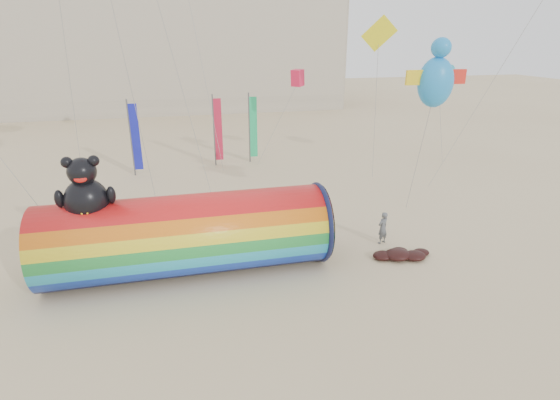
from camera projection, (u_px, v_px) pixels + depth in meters
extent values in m
plane|color=#CCB58C|center=(277.00, 267.00, 18.30)|extent=(160.00, 160.00, 0.00)
cube|color=#B7AD99|center=(98.00, 27.00, 53.97)|extent=(60.00, 15.00, 20.00)
cube|color=#28303D|center=(87.00, 21.00, 46.92)|extent=(59.50, 0.12, 17.00)
cylinder|color=red|center=(188.00, 235.00, 17.43)|extent=(11.17, 3.26, 3.26)
torus|color=#0F1438|center=(319.00, 222.00, 18.63)|extent=(0.22, 3.42, 3.42)
cylinder|color=black|center=(321.00, 222.00, 18.66)|extent=(0.06, 3.23, 3.23)
ellipsoid|color=black|center=(87.00, 201.00, 16.03)|extent=(1.59, 1.42, 1.68)
ellipsoid|color=yellow|center=(85.00, 208.00, 15.60)|extent=(0.82, 0.36, 0.72)
sphere|color=black|center=(82.00, 172.00, 15.64)|extent=(1.02, 1.02, 1.02)
sphere|color=black|center=(67.00, 162.00, 15.41)|extent=(0.41, 0.41, 0.41)
sphere|color=black|center=(94.00, 161.00, 15.60)|extent=(0.41, 0.41, 0.41)
ellipsoid|color=red|center=(80.00, 179.00, 15.31)|extent=(0.45, 0.16, 0.29)
ellipsoid|color=black|center=(59.00, 199.00, 15.69)|extent=(0.34, 0.34, 0.67)
ellipsoid|color=black|center=(111.00, 195.00, 16.08)|extent=(0.34, 0.34, 0.67)
imported|color=#55595D|center=(383.00, 228.00, 20.13)|extent=(0.66, 0.56, 1.54)
ellipsoid|color=#360E09|center=(398.00, 255.00, 18.87)|extent=(1.17, 0.99, 0.41)
ellipsoid|color=#360E09|center=(414.00, 256.00, 18.85)|extent=(0.99, 0.84, 0.34)
ellipsoid|color=#360E09|center=(383.00, 256.00, 18.89)|extent=(0.91, 0.77, 0.32)
ellipsoid|color=#360E09|center=(399.00, 251.00, 19.32)|extent=(0.78, 0.66, 0.27)
ellipsoid|color=#360E09|center=(421.00, 252.00, 19.25)|extent=(0.73, 0.62, 0.25)
cylinder|color=#59595E|center=(131.00, 138.00, 29.37)|extent=(0.10, 0.10, 5.20)
cube|color=#171CAE|center=(136.00, 137.00, 29.42)|extent=(0.56, 0.06, 4.50)
cylinder|color=#59595E|center=(214.00, 131.00, 31.70)|extent=(0.10, 0.10, 5.20)
cube|color=#C01B3A|center=(218.00, 130.00, 31.75)|extent=(0.56, 0.06, 4.50)
cylinder|color=#59595E|center=(249.00, 128.00, 32.57)|extent=(0.10, 0.10, 5.20)
cube|color=#1CB86D|center=(253.00, 127.00, 32.62)|extent=(0.56, 0.06, 4.50)
ellipsoid|color=#1E88D9|center=(436.00, 82.00, 18.19)|extent=(1.55, 1.20, 2.06)
cube|color=#FEF51A|center=(379.00, 33.00, 23.61)|extent=(1.14, 0.06, 1.60)
cone|color=#1791B8|center=(439.00, 77.00, 29.17)|extent=(1.61, 1.61, 1.45)
cube|color=#E91944|center=(298.00, 78.00, 28.39)|extent=(0.65, 0.65, 1.04)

